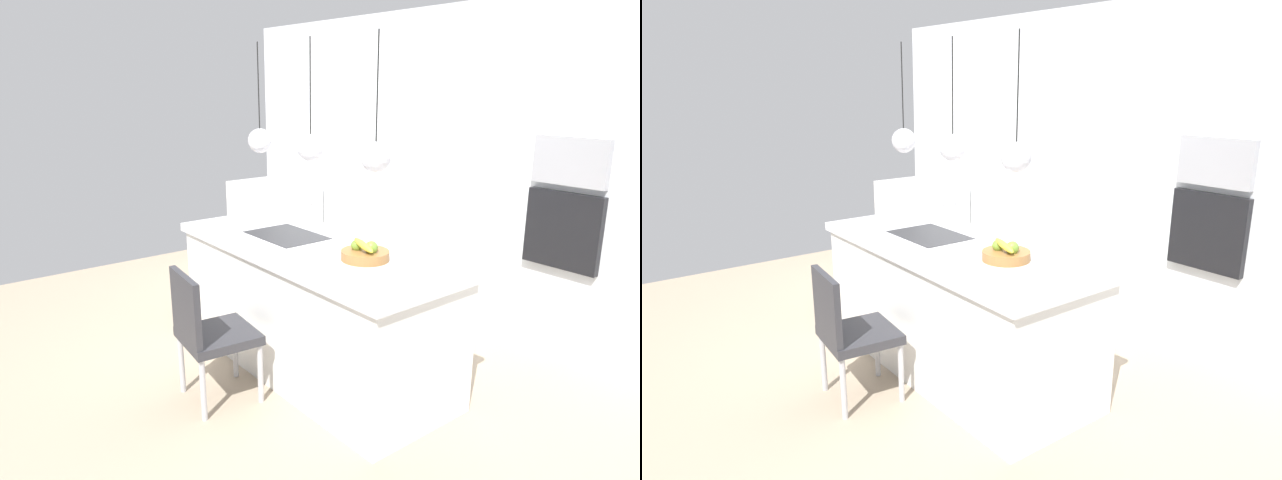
% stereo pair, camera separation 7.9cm
% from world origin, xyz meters
% --- Properties ---
extents(floor, '(6.60, 6.60, 0.00)m').
position_xyz_m(floor, '(0.00, 0.00, 0.00)').
color(floor, tan).
rests_on(floor, ground).
extents(back_wall, '(6.00, 0.10, 2.60)m').
position_xyz_m(back_wall, '(0.00, 1.65, 1.30)').
color(back_wall, white).
rests_on(back_wall, ground).
extents(kitchen_island, '(2.22, 0.88, 0.92)m').
position_xyz_m(kitchen_island, '(0.00, 0.00, 0.46)').
color(kitchen_island, white).
rests_on(kitchen_island, ground).
extents(sink_basin, '(0.56, 0.40, 0.02)m').
position_xyz_m(sink_basin, '(-0.29, 0.00, 0.91)').
color(sink_basin, '#2D2D30').
rests_on(sink_basin, kitchen_island).
extents(faucet, '(0.02, 0.17, 0.22)m').
position_xyz_m(faucet, '(-0.29, 0.21, 1.06)').
color(faucet, silver).
rests_on(faucet, kitchen_island).
extents(fruit_bowl, '(0.30, 0.30, 0.16)m').
position_xyz_m(fruit_bowl, '(0.50, 0.04, 0.96)').
color(fruit_bowl, '#9E6B38').
rests_on(fruit_bowl, kitchen_island).
extents(side_counter, '(1.10, 0.60, 0.86)m').
position_xyz_m(side_counter, '(-2.40, 1.28, 0.43)').
color(side_counter, white).
rests_on(side_counter, ground).
extents(microwave, '(0.54, 0.08, 0.34)m').
position_xyz_m(microwave, '(0.94, 1.58, 1.45)').
color(microwave, '#9E9EA3').
rests_on(microwave, back_wall).
extents(oven, '(0.56, 0.08, 0.56)m').
position_xyz_m(oven, '(0.94, 1.58, 0.95)').
color(oven, black).
rests_on(oven, back_wall).
extents(chair_near, '(0.49, 0.49, 0.88)m').
position_xyz_m(chair_near, '(-0.04, -0.78, 0.49)').
color(chair_near, '#333338').
rests_on(chair_near, ground).
extents(pendant_light_left, '(0.18, 0.18, 0.78)m').
position_xyz_m(pendant_light_left, '(-0.61, 0.00, 1.57)').
color(pendant_light_left, silver).
extents(pendant_light_center, '(0.18, 0.18, 0.78)m').
position_xyz_m(pendant_light_center, '(0.00, 0.00, 1.57)').
color(pendant_light_center, silver).
extents(pendant_light_right, '(0.18, 0.18, 0.78)m').
position_xyz_m(pendant_light_right, '(0.61, 0.00, 1.57)').
color(pendant_light_right, silver).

